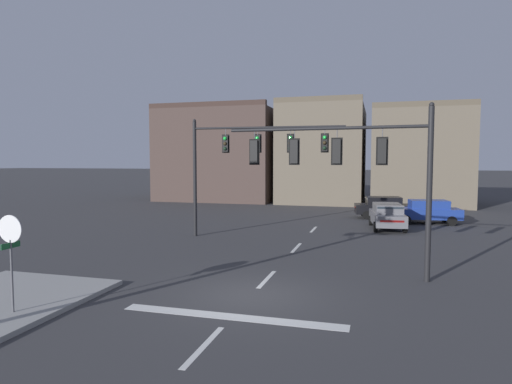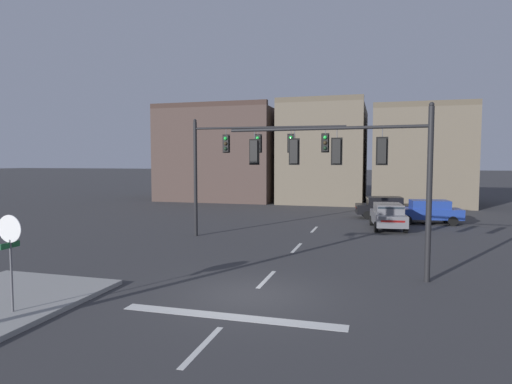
{
  "view_description": "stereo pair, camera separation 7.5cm",
  "coord_description": "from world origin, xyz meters",
  "views": [
    {
      "loc": [
        3.81,
        -13.21,
        4.29
      ],
      "look_at": [
        -0.98,
        4.05,
        3.02
      ],
      "focal_mm": 30.83,
      "sensor_mm": 36.0,
      "label": 1
    },
    {
      "loc": [
        3.89,
        -13.19,
        4.29
      ],
      "look_at": [
        -0.98,
        4.05,
        3.02
      ],
      "focal_mm": 30.83,
      "sensor_mm": 36.0,
      "label": 2
    }
  ],
  "objects": [
    {
      "name": "signal_mast_near_side",
      "position": [
        2.9,
        3.4,
        4.27
      ],
      "size": [
        7.55,
        0.7,
        6.32
      ],
      "color": "black",
      "rests_on": "ground"
    },
    {
      "name": "stop_sign",
      "position": [
        -5.77,
        -3.62,
        2.14
      ],
      "size": [
        0.76,
        0.64,
        2.83
      ],
      "color": "#56565B",
      "rests_on": "ground"
    },
    {
      "name": "ground_plane",
      "position": [
        0.0,
        0.0,
        0.0
      ],
      "size": [
        400.0,
        400.0,
        0.0
      ],
      "primitive_type": "plane",
      "color": "#353538"
    },
    {
      "name": "car_lot_farside",
      "position": [
        4.37,
        20.72,
        0.86
      ],
      "size": [
        4.62,
        2.39,
        1.61
      ],
      "color": "black",
      "rests_on": "ground"
    },
    {
      "name": "stop_bar_paint",
      "position": [
        0.0,
        -2.0,
        0.0
      ],
      "size": [
        6.4,
        0.5,
        0.01
      ],
      "primitive_type": "cube",
      "color": "silver",
      "rests_on": "ground"
    },
    {
      "name": "lane_centreline",
      "position": [
        0.0,
        2.0,
        0.0
      ],
      "size": [
        0.16,
        26.4,
        0.01
      ],
      "color": "silver",
      "rests_on": "ground"
    },
    {
      "name": "building_row",
      "position": [
        -3.41,
        33.72,
        4.79
      ],
      "size": [
        31.34,
        12.89,
        10.31
      ],
      "color": "#473833",
      "rests_on": "ground"
    },
    {
      "name": "car_lot_nearside",
      "position": [
        4.43,
        15.41,
        0.86
      ],
      "size": [
        2.3,
        4.6,
        1.61
      ],
      "color": "slate",
      "rests_on": "ground"
    },
    {
      "name": "signal_mast_far_side",
      "position": [
        -3.22,
        10.03,
        4.73
      ],
      "size": [
        8.44,
        0.72,
        6.63
      ],
      "color": "black",
      "rests_on": "ground"
    },
    {
      "name": "car_lot_middle",
      "position": [
        7.09,
        18.66,
        0.86
      ],
      "size": [
        4.6,
        2.31,
        1.61
      ],
      "color": "navy",
      "rests_on": "ground"
    }
  ]
}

